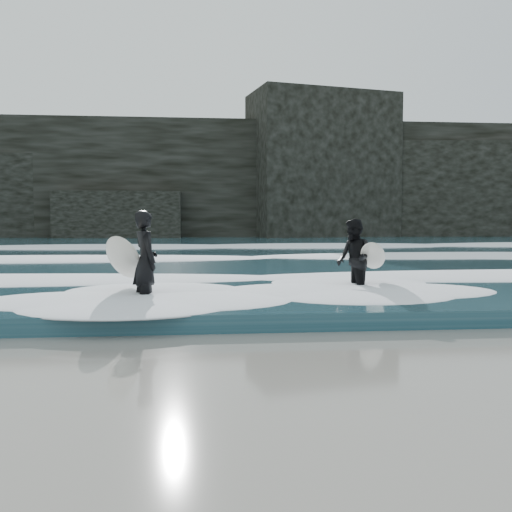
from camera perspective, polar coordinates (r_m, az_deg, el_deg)
The scene contains 8 objects.
ground at distance 5.94m, azimuth 9.44°, elevation -13.32°, with size 120.00×120.00×0.00m, color #706048.
sea at distance 34.55m, azimuth -3.16°, elevation 1.02°, with size 90.00×52.00×0.30m, color #1D4350.
headland at distance 51.61m, azimuth -4.00°, elevation 7.26°, with size 70.00×9.00×10.00m, color black.
foam_near at distance 14.62m, azimuth 0.25°, elevation -1.57°, with size 60.00×3.20×0.20m, color white.
foam_mid at distance 21.58m, azimuth -1.66°, elevation 0.16°, with size 60.00×4.00×0.24m, color white.
foam_far at distance 30.55m, azimuth -2.83°, elevation 1.24°, with size 60.00×4.80×0.30m, color white.
surfer_left at distance 10.99m, azimuth -11.41°, elevation -0.44°, with size 1.05×2.09×1.90m.
surfer_right at distance 12.36m, azimuth 9.92°, elevation -0.33°, with size 1.36×1.93×1.76m.
Camera 1 is at (-1.49, -5.48, 1.73)m, focal length 40.00 mm.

